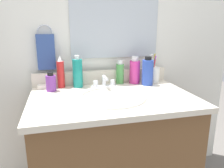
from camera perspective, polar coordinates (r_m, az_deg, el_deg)
vanity_cabinet at (r=1.40m, az=0.12°, el=-18.33°), size 0.87×0.55×0.71m
countertop at (r=1.24m, az=0.13°, el=-3.79°), size 0.91×0.60×0.03m
backsplash at (r=1.49m, az=-2.56°, el=1.86°), size 0.91×0.02×0.09m
back_wall at (r=1.58m, az=-2.95°, el=-2.49°), size 2.01×0.04×1.30m
mirror_panel at (r=1.51m, az=0.83°, el=17.54°), size 0.60×0.01×0.56m
towel_ring at (r=1.46m, az=-17.08°, el=12.68°), size 0.10×0.01×0.10m
hand_towel at (r=1.45m, az=-16.75°, el=7.94°), size 0.11×0.04×0.22m
sink_basin at (r=1.22m, az=-0.06°, el=-4.83°), size 0.38×0.38×0.11m
faucet at (r=1.38m, az=-2.00°, el=0.10°), size 0.16×0.10×0.08m
bottle_spray_red at (r=1.42m, az=-13.18°, el=2.78°), size 0.05×0.05×0.20m
bottle_toner_green at (r=1.48m, az=2.11°, el=2.89°), size 0.05×0.05×0.16m
bottle_mouthwash_teal at (r=1.41m, az=-8.92°, el=2.87°), size 0.06×0.06×0.20m
bottle_soap_pink at (r=1.50m, az=5.93°, el=3.36°), size 0.07×0.07×0.18m
bottle_cream_purple at (r=1.36m, az=-15.58°, el=0.35°), size 0.06×0.06×0.12m
bottle_shampoo_blue at (r=1.46m, az=9.23°, el=3.14°), size 0.07×0.07×0.19m
cup_white_ceramic at (r=1.55m, az=10.82°, el=2.63°), size 0.07×0.08×0.20m
soap_bar at (r=1.44m, az=-17.51°, el=-0.66°), size 0.06×0.04×0.02m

